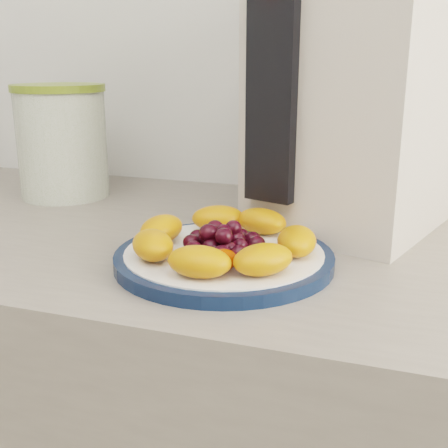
% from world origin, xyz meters
% --- Properties ---
extents(plate_rim, '(0.26, 0.26, 0.01)m').
position_xyz_m(plate_rim, '(0.10, 1.08, 0.91)').
color(plate_rim, '#0E1E3B').
rests_on(plate_rim, counter).
extents(plate_face, '(0.23, 0.23, 0.02)m').
position_xyz_m(plate_face, '(0.10, 1.08, 0.91)').
color(plate_face, white).
rests_on(plate_face, counter).
extents(canister, '(0.18, 0.18, 0.18)m').
position_xyz_m(canister, '(-0.28, 1.32, 0.99)').
color(canister, '#445C0F').
rests_on(canister, counter).
extents(canister_lid, '(0.19, 0.19, 0.01)m').
position_xyz_m(canister_lid, '(-0.28, 1.32, 1.09)').
color(canister_lid, olive).
rests_on(canister_lid, canister).
extents(appliance_body, '(0.30, 0.36, 0.39)m').
position_xyz_m(appliance_body, '(0.23, 1.32, 1.09)').
color(appliance_body, beige).
rests_on(appliance_body, counter).
extents(appliance_panel, '(0.07, 0.04, 0.29)m').
position_xyz_m(appliance_panel, '(0.13, 1.19, 1.10)').
color(appliance_panel, black).
rests_on(appliance_panel, appliance_body).
extents(fruit_plate, '(0.22, 0.22, 0.03)m').
position_xyz_m(fruit_plate, '(0.10, 1.07, 0.93)').
color(fruit_plate, '#CE660F').
rests_on(fruit_plate, plate_face).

